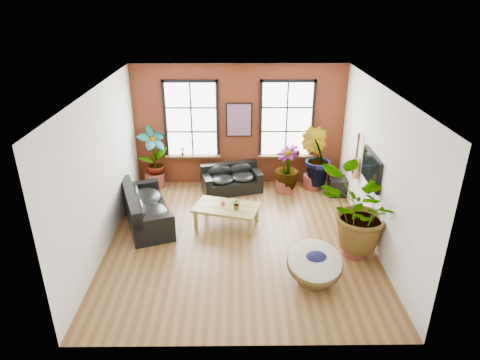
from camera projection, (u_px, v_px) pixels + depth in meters
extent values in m
cube|color=brown|center=(240.00, 240.00, 9.98)|extent=(6.00, 6.50, 0.02)
cube|color=white|center=(240.00, 89.00, 8.53)|extent=(6.00, 6.50, 0.02)
cube|color=#5A2515|center=(239.00, 126.00, 12.23)|extent=(6.00, 0.02, 3.50)
cube|color=silver|center=(243.00, 257.00, 6.29)|extent=(6.00, 0.02, 3.50)
cube|color=silver|center=(101.00, 171.00, 9.23)|extent=(0.02, 6.50, 3.50)
cube|color=silver|center=(379.00, 170.00, 9.28)|extent=(0.02, 6.50, 3.50)
cube|color=white|center=(191.00, 120.00, 12.08)|extent=(1.40, 0.02, 2.10)
cube|color=#37250F|center=(193.00, 156.00, 12.46)|extent=(1.60, 0.22, 0.06)
cube|color=white|center=(287.00, 120.00, 12.10)|extent=(1.40, 0.02, 2.10)
cube|color=#37250F|center=(285.00, 156.00, 12.48)|extent=(1.60, 0.22, 0.06)
cube|color=black|center=(232.00, 185.00, 12.27)|extent=(1.81, 1.22, 0.38)
cube|color=black|center=(229.00, 169.00, 12.38)|extent=(1.65, 0.63, 0.38)
cube|color=black|center=(207.00, 179.00, 11.97)|extent=(0.41, 0.83, 0.20)
cube|color=black|center=(256.00, 173.00, 12.34)|extent=(0.41, 0.83, 0.20)
ellipsoid|color=black|center=(221.00, 179.00, 12.05)|extent=(0.85, 0.84, 0.21)
ellipsoid|color=black|center=(219.00, 172.00, 12.20)|extent=(0.73, 0.39, 0.37)
ellipsoid|color=black|center=(243.00, 177.00, 12.21)|extent=(0.85, 0.84, 0.21)
ellipsoid|color=black|center=(240.00, 169.00, 12.36)|extent=(0.73, 0.39, 0.37)
cube|color=black|center=(148.00, 215.00, 10.61)|extent=(1.64, 2.43, 0.44)
cube|color=black|center=(131.00, 201.00, 10.31)|extent=(0.97, 2.19, 0.45)
cube|color=black|center=(153.00, 222.00, 9.61)|extent=(0.96, 0.53, 0.23)
cube|color=black|center=(140.00, 186.00, 11.33)|extent=(0.96, 0.53, 0.23)
ellipsoid|color=black|center=(152.00, 212.00, 10.13)|extent=(1.08, 1.19, 0.25)
ellipsoid|color=black|center=(139.00, 208.00, 9.97)|extent=(0.57, 1.01, 0.43)
ellipsoid|color=black|center=(146.00, 197.00, 10.89)|extent=(1.08, 1.19, 0.25)
ellipsoid|color=black|center=(134.00, 192.00, 10.74)|extent=(0.57, 1.01, 0.43)
cube|color=olive|center=(227.00, 208.00, 10.43)|extent=(1.72, 1.28, 0.07)
cube|color=#37250F|center=(225.00, 209.00, 10.29)|extent=(1.47, 0.45, 0.00)
cube|color=#37250F|center=(228.00, 204.00, 10.55)|extent=(1.47, 0.45, 0.00)
cube|color=olive|center=(196.00, 219.00, 10.40)|extent=(0.10, 0.10, 0.43)
cube|color=olive|center=(250.00, 227.00, 10.06)|extent=(0.10, 0.10, 0.43)
cube|color=olive|center=(206.00, 207.00, 11.01)|extent=(0.10, 0.10, 0.43)
cube|color=olive|center=(257.00, 214.00, 10.67)|extent=(0.10, 0.10, 0.43)
cylinder|color=#CB323F|center=(223.00, 203.00, 10.47)|extent=(0.11, 0.11, 0.10)
cylinder|color=#503B1C|center=(314.00, 276.00, 8.50)|extent=(0.66, 0.66, 0.26)
torus|color=#503B1C|center=(315.00, 264.00, 8.38)|extent=(1.15, 1.15, 0.51)
ellipsoid|color=#EEE5CD|center=(315.00, 261.00, 8.35)|extent=(1.11, 1.17, 0.69)
ellipsoid|color=#151743|center=(316.00, 257.00, 8.25)|extent=(0.44, 0.36, 0.19)
cube|color=black|center=(239.00, 120.00, 12.08)|extent=(0.74, 0.04, 0.98)
cube|color=#0C7F8C|center=(239.00, 120.00, 12.05)|extent=(0.66, 0.02, 0.90)
cube|color=black|center=(371.00, 169.00, 9.60)|extent=(0.06, 1.25, 0.72)
cube|color=black|center=(370.00, 169.00, 9.60)|extent=(0.01, 1.15, 0.62)
cylinder|color=#B27F4C|center=(355.00, 172.00, 10.77)|extent=(0.09, 0.38, 0.38)
cylinder|color=#B27F4C|center=(356.00, 162.00, 10.67)|extent=(0.09, 0.30, 0.30)
cylinder|color=black|center=(354.00, 172.00, 10.77)|extent=(0.09, 0.11, 0.11)
cube|color=#37250F|center=(357.00, 149.00, 10.51)|extent=(0.04, 0.05, 0.55)
cube|color=#37250F|center=(359.00, 136.00, 10.38)|extent=(0.06, 0.06, 0.14)
cube|color=black|center=(339.00, 186.00, 12.04)|extent=(0.61, 0.51, 0.50)
cylinder|color=brown|center=(155.00, 180.00, 12.55)|extent=(0.57, 0.57, 0.41)
cylinder|color=brown|center=(312.00, 181.00, 12.47)|extent=(0.60, 0.60, 0.40)
cylinder|color=brown|center=(355.00, 248.00, 9.32)|extent=(0.54, 0.54, 0.37)
cylinder|color=brown|center=(285.00, 186.00, 12.23)|extent=(0.60, 0.60, 0.37)
imported|color=#284913|center=(154.00, 155.00, 12.26)|extent=(1.06, 1.01, 1.67)
imported|color=#284913|center=(315.00, 157.00, 12.14)|extent=(1.15, 1.12, 1.64)
imported|color=#284913|center=(359.00, 212.00, 8.97)|extent=(1.89, 1.72, 1.82)
imported|color=#284913|center=(287.00, 167.00, 12.00)|extent=(0.98, 0.98, 1.24)
imported|color=#284913|center=(237.00, 204.00, 10.27)|extent=(0.27, 0.24, 0.26)
imported|color=#284913|center=(182.00, 151.00, 12.39)|extent=(0.17, 0.17, 0.27)
imported|color=#284913|center=(298.00, 151.00, 12.42)|extent=(0.19, 0.19, 0.27)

